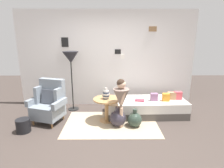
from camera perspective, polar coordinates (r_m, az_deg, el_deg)
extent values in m
plane|color=#423833|center=(3.61, -2.38, -17.10)|extent=(12.00, 12.00, 0.00)
cube|color=silver|center=(5.06, -1.79, 7.79)|extent=(4.80, 0.10, 2.60)
cube|color=black|center=(4.99, 1.85, 10.14)|extent=(0.16, 0.02, 0.12)
cube|color=#969696|center=(4.98, 1.85, 10.14)|extent=(0.13, 0.01, 0.10)
cube|color=black|center=(5.12, -14.59, 12.61)|extent=(0.18, 0.02, 0.25)
cube|color=gray|center=(5.11, -14.60, 12.61)|extent=(0.14, 0.01, 0.19)
cube|color=olive|center=(5.09, 12.69, 16.55)|extent=(0.21, 0.02, 0.13)
cube|color=slate|center=(5.09, 12.70, 16.55)|extent=(0.16, 0.01, 0.10)
cube|color=white|center=(5.00, 3.33, 8.59)|extent=(0.10, 0.02, 0.12)
cube|color=beige|center=(5.00, 3.33, 8.58)|extent=(0.08, 0.01, 0.09)
cube|color=tan|center=(4.17, -0.25, -12.37)|extent=(2.05, 1.31, 0.01)
cylinder|color=#9E7042|center=(4.46, -23.50, -11.00)|extent=(0.04, 0.04, 0.12)
cylinder|color=#9E7042|center=(4.19, -18.36, -12.23)|extent=(0.04, 0.04, 0.12)
cylinder|color=#9E7042|center=(4.78, -20.03, -8.96)|extent=(0.04, 0.04, 0.12)
cylinder|color=#9E7042|center=(4.52, -15.07, -9.94)|extent=(0.04, 0.04, 0.12)
cube|color=gray|center=(4.40, -19.48, -8.00)|extent=(0.74, 0.71, 0.30)
cube|color=gray|center=(4.44, -18.20, -1.88)|extent=(0.61, 0.31, 0.55)
cube|color=gray|center=(4.51, -21.79, -3.02)|extent=(0.17, 0.32, 0.39)
cube|color=gray|center=(4.21, -16.23, -3.76)|extent=(0.17, 0.32, 0.39)
cube|color=gray|center=(4.51, -23.27, -4.83)|extent=(0.24, 0.51, 0.14)
cube|color=gray|center=(4.12, -16.18, -5.96)|extent=(0.24, 0.51, 0.14)
cube|color=#474C56|center=(4.37, -19.07, -3.79)|extent=(0.39, 0.26, 0.33)
cube|color=#4C4742|center=(4.67, 10.65, -8.43)|extent=(1.93, 0.86, 0.18)
cube|color=silver|center=(4.60, 10.76, -6.13)|extent=(1.93, 0.86, 0.22)
cube|color=#D64C56|center=(4.76, 19.98, -3.41)|extent=(0.18, 0.12, 0.20)
cube|color=tan|center=(4.71, 18.21, -3.53)|extent=(0.21, 0.14, 0.18)
cube|color=orange|center=(4.55, 16.58, -4.00)|extent=(0.17, 0.13, 0.19)
cube|color=gray|center=(4.51, 13.11, -3.98)|extent=(0.17, 0.12, 0.18)
cylinder|color=tan|center=(4.30, -1.61, -11.40)|extent=(0.34, 0.34, 0.02)
cylinder|color=tan|center=(4.20, -1.63, -8.21)|extent=(0.10, 0.10, 0.50)
cylinder|color=tan|center=(4.10, -1.66, -4.79)|extent=(0.61, 0.61, 0.03)
cylinder|color=#2D384C|center=(4.08, -1.91, -4.46)|extent=(0.12, 0.12, 0.03)
cylinder|color=silver|center=(4.06, -1.91, -4.03)|extent=(0.14, 0.14, 0.03)
cylinder|color=#2D384C|center=(4.05, -1.92, -3.59)|extent=(0.16, 0.16, 0.03)
cylinder|color=silver|center=(4.04, -1.92, -3.16)|extent=(0.16, 0.16, 0.03)
cylinder|color=#2D384C|center=(4.03, -1.92, -2.72)|extent=(0.14, 0.14, 0.03)
cylinder|color=silver|center=(4.03, -1.93, -2.27)|extent=(0.12, 0.12, 0.03)
cylinder|color=silver|center=(4.01, -1.93, -1.64)|extent=(0.06, 0.06, 0.06)
cylinder|color=black|center=(5.06, -12.00, -7.66)|extent=(0.28, 0.28, 0.02)
cylinder|color=black|center=(4.83, -12.46, 0.47)|extent=(0.03, 0.03, 1.46)
cone|color=#232328|center=(4.72, -12.89, 8.21)|extent=(0.40, 0.40, 0.29)
cylinder|color=#D8AD8E|center=(3.93, 2.94, -10.59)|extent=(0.07, 0.07, 0.45)
cylinder|color=#D8AD8E|center=(4.02, 2.71, -9.99)|extent=(0.07, 0.07, 0.45)
cone|color=gray|center=(3.82, 2.90, -4.67)|extent=(0.34, 0.34, 0.43)
cylinder|color=gray|center=(3.77, 2.93, -2.61)|extent=(0.17, 0.17, 0.16)
cylinder|color=#D8AD8E|center=(3.69, 3.51, -4.37)|extent=(0.13, 0.06, 0.29)
cylinder|color=#D8AD8E|center=(3.91, 2.93, -3.24)|extent=(0.13, 0.06, 0.29)
sphere|color=#D8AD8E|center=(3.72, 2.96, -0.06)|extent=(0.18, 0.18, 0.18)
sphere|color=#38281E|center=(3.72, 2.81, 0.28)|extent=(0.17, 0.17, 0.17)
cube|color=#9C3A4B|center=(4.44, 8.70, -5.07)|extent=(0.25, 0.21, 0.03)
sphere|color=#332D38|center=(4.02, 1.84, -10.72)|extent=(0.36, 0.36, 0.36)
cylinder|color=#332D38|center=(3.93, 1.87, -7.85)|extent=(0.10, 0.10, 0.09)
sphere|color=#2D3D33|center=(4.03, 7.13, -11.08)|extent=(0.32, 0.32, 0.32)
cylinder|color=#2D3D33|center=(3.95, 7.22, -8.48)|extent=(0.09, 0.09, 0.09)
cylinder|color=black|center=(4.21, -26.13, -11.65)|extent=(0.28, 0.28, 0.28)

